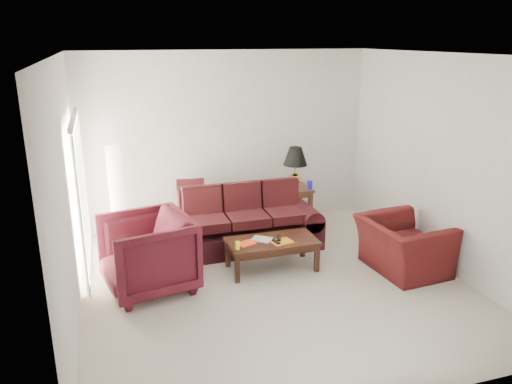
% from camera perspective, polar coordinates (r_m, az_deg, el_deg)
% --- Properties ---
extents(floor, '(5.00, 5.00, 0.00)m').
position_cam_1_polar(floor, '(6.88, 2.14, -10.42)').
color(floor, beige).
rests_on(floor, ground).
extents(blinds, '(0.10, 2.00, 2.16)m').
position_cam_1_polar(blinds, '(7.36, -19.41, -0.44)').
color(blinds, silver).
rests_on(blinds, ground).
extents(sofa, '(2.33, 1.03, 0.95)m').
position_cam_1_polar(sofa, '(7.80, -1.20, -3.14)').
color(sofa, black).
rests_on(sofa, ground).
extents(throw_pillow, '(0.48, 0.27, 0.47)m').
position_cam_1_polar(throw_pillow, '(8.28, -7.48, -0.05)').
color(throw_pillow, black).
rests_on(throw_pillow, sofa).
extents(end_table, '(0.63, 0.63, 0.65)m').
position_cam_1_polar(end_table, '(8.96, 4.19, -1.45)').
color(end_table, '#463218').
rests_on(end_table, ground).
extents(table_lamp, '(0.43, 0.43, 0.71)m').
position_cam_1_polar(table_lamp, '(8.83, 4.50, 2.87)').
color(table_lamp, gold).
rests_on(table_lamp, end_table).
extents(clock, '(0.15, 0.05, 0.15)m').
position_cam_1_polar(clock, '(8.67, 3.61, 0.71)').
color(clock, silver).
rests_on(clock, end_table).
extents(blue_canister, '(0.13, 0.13, 0.15)m').
position_cam_1_polar(blue_canister, '(8.74, 6.16, 0.78)').
color(blue_canister, '#1E1CBB').
rests_on(blue_canister, end_table).
extents(picture_frame, '(0.18, 0.19, 0.05)m').
position_cam_1_polar(picture_frame, '(8.90, 2.70, 1.18)').
color(picture_frame, '#B3B2B7').
rests_on(picture_frame, end_table).
extents(floor_lamp, '(0.27, 0.27, 1.63)m').
position_cam_1_polar(floor_lamp, '(8.18, -15.66, -0.30)').
color(floor_lamp, white).
rests_on(floor_lamp, ground).
extents(armchair_left, '(1.31, 1.28, 1.01)m').
position_cam_1_polar(armchair_left, '(6.67, -12.31, -6.92)').
color(armchair_left, '#3B0D15').
rests_on(armchair_left, ground).
extents(armchair_right, '(1.10, 1.23, 0.75)m').
position_cam_1_polar(armchair_right, '(7.39, 16.45, -5.90)').
color(armchair_right, '#3C0E0E').
rests_on(armchair_right, ground).
extents(coffee_table, '(1.42, 1.10, 0.45)m').
position_cam_1_polar(coffee_table, '(7.19, 1.82, -7.15)').
color(coffee_table, black).
rests_on(coffee_table, ground).
extents(magazine_red, '(0.30, 0.26, 0.01)m').
position_cam_1_polar(magazine_red, '(6.96, -1.11, -5.93)').
color(magazine_red, '#D34115').
rests_on(magazine_red, coffee_table).
extents(magazine_white, '(0.33, 0.32, 0.02)m').
position_cam_1_polar(magazine_white, '(7.11, 0.65, -5.41)').
color(magazine_white, beige).
rests_on(magazine_white, coffee_table).
extents(magazine_orange, '(0.33, 0.27, 0.02)m').
position_cam_1_polar(magazine_orange, '(7.03, 2.98, -5.70)').
color(magazine_orange, orange).
rests_on(magazine_orange, coffee_table).
extents(remote_a, '(0.08, 0.16, 0.02)m').
position_cam_1_polar(remote_a, '(6.97, 2.33, -5.70)').
color(remote_a, black).
rests_on(remote_a, coffee_table).
extents(remote_b, '(0.11, 0.20, 0.02)m').
position_cam_1_polar(remote_b, '(7.10, 2.63, -5.27)').
color(remote_b, black).
rests_on(remote_b, coffee_table).
extents(yellow_glass, '(0.09, 0.09, 0.11)m').
position_cam_1_polar(yellow_glass, '(6.78, -2.16, -6.13)').
color(yellow_glass, '#FBFF38').
rests_on(yellow_glass, coffee_table).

